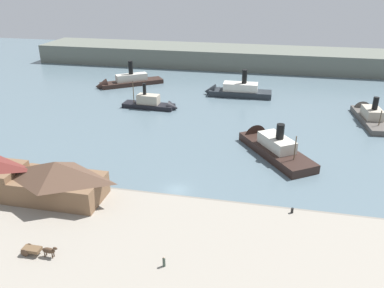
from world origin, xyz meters
name	(u,v)px	position (x,y,z in m)	size (l,w,h in m)	color
ground_plane	(177,190)	(0.00, 0.00, 0.00)	(320.00, 320.00, 0.00)	slate
quay_promenade	(139,265)	(0.00, -22.00, 0.60)	(110.00, 36.00, 1.20)	gray
seawall_edge	(172,198)	(0.00, -3.60, 0.50)	(110.00, 0.80, 1.00)	slate
ferry_shed_west_terminal	(57,180)	(-19.51, -8.95, 4.94)	(16.20, 8.79, 7.36)	brown
horse_cart	(39,250)	(-14.57, -23.57, 2.13)	(5.55, 1.46, 1.87)	brown
pedestrian_at_waters_edge	(164,262)	(3.71, -22.03, 1.94)	(0.40, 0.40, 1.61)	#3D4C42
mooring_post_east	(292,210)	(21.48, -5.03, 1.65)	(0.44, 0.44, 0.90)	black
ferry_approaching_east	(269,144)	(16.85, 22.28, 1.51)	(19.14, 23.82, 10.14)	black
ferry_departing_north	(154,104)	(-18.81, 46.14, 1.40)	(17.75, 5.30, 9.59)	black
ferry_mid_harbor	(234,91)	(3.89, 64.41, 1.76)	(22.85, 6.28, 10.84)	#23282D
ferry_approaching_west	(368,114)	(44.19, 49.83, 1.32)	(7.79, 23.23, 9.51)	#514C47
ferry_outer_harbor	(124,82)	(-37.33, 68.53, 1.44)	(23.60, 19.17, 10.79)	black
far_headland	(236,57)	(0.00, 110.00, 4.00)	(180.00, 24.00, 8.00)	#60665B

